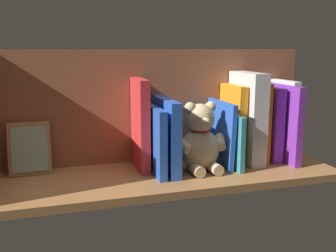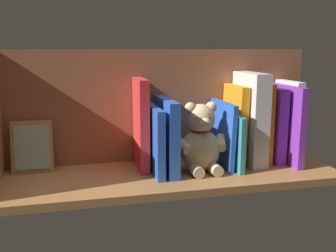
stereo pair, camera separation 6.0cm
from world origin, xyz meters
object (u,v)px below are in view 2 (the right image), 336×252
Objects in this scene: dictionary_thick_white at (250,118)px; teddy_bear at (201,141)px; book_0 at (289,120)px; picture_frame_leaning at (32,147)px.

dictionary_thick_white is 18.83cm from teddy_bear.
book_0 is 0.89× the size of dictionary_thick_white.
dictionary_thick_white is at bearing 7.00° from book_0.
dictionary_thick_white reaches higher than book_0.
teddy_bear is 48.88cm from picture_frame_leaning.
picture_frame_leaning is (79.64, -4.26, -5.20)cm from book_0.
dictionary_thick_white is 1.87× the size of picture_frame_leaning.
dictionary_thick_white is (14.51, 1.78, 1.48)cm from book_0.
teddy_bear reaches higher than picture_frame_leaning.
book_0 is at bearing 176.94° from picture_frame_leaning.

